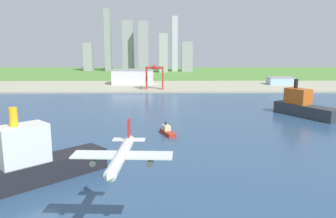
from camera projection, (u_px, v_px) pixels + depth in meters
name	position (u px, v px, depth m)	size (l,w,h in m)	color
ground_plane	(147.00, 110.00, 329.88)	(2400.00, 2400.00, 0.00)	#558B39
water_bay	(143.00, 124.00, 270.89)	(840.00, 360.00, 0.15)	#2D4C70
industrial_pier	(153.00, 86.00, 516.43)	(840.00, 140.00, 2.50)	#A9A78B
airplane_landing	(121.00, 155.00, 98.39)	(30.14, 35.63, 10.83)	silver
tugboat_small	(167.00, 131.00, 238.16)	(11.75, 19.82, 8.32)	#B22D1E
container_barge	(303.00, 106.00, 299.87)	(42.35, 59.64, 32.36)	#2D3338
cargo_ship	(39.00, 160.00, 153.94)	(51.72, 50.61, 35.86)	black
port_crane_red	(155.00, 72.00, 465.57)	(24.93, 36.86, 33.96)	#B72D23
warehouse_main	(133.00, 77.00, 534.89)	(64.50, 38.47, 23.13)	silver
warehouse_annex	(280.00, 81.00, 530.88)	(39.27, 25.09, 11.62)	#99BCD1
distant_skyline	(141.00, 48.00, 833.20)	(275.59, 83.47, 152.39)	#9A99A0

